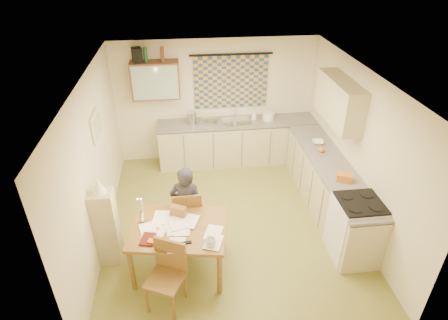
{
  "coord_description": "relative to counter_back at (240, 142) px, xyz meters",
  "views": [
    {
      "loc": [
        -0.67,
        -4.82,
        4.12
      ],
      "look_at": [
        -0.08,
        0.2,
        1.09
      ],
      "focal_mm": 30.0,
      "sensor_mm": 36.0,
      "label": 1
    }
  ],
  "objects": [
    {
      "name": "ceiling",
      "position": [
        -0.46,
        -1.95,
        2.06
      ],
      "size": [
        4.0,
        4.5,
        0.02
      ],
      "primitive_type": "cube",
      "color": "white",
      "rests_on": "floor"
    },
    {
      "name": "soap_bottle",
      "position": [
        0.29,
        0.05,
        0.56
      ],
      "size": [
        0.13,
        0.13,
        0.19
      ],
      "primitive_type": "imported",
      "rotation": [
        0.0,
        0.0,
        -0.23
      ],
      "color": "white",
      "rests_on": "counter_back"
    },
    {
      "name": "dining_table",
      "position": [
        -1.28,
        -2.87,
        -0.07
      ],
      "size": [
        1.42,
        1.17,
        0.75
      ],
      "rotation": [
        0.0,
        0.0,
        -0.17
      ],
      "color": "brown",
      "rests_on": "floor"
    },
    {
      "name": "magazine",
      "position": [
        -1.77,
        -3.05,
        0.31
      ],
      "size": [
        0.28,
        0.32,
        0.02
      ],
      "primitive_type": "imported",
      "rotation": [
        0.0,
        0.0,
        -0.22
      ],
      "color": "maroon",
      "rests_on": "dining_table"
    },
    {
      "name": "orange_box",
      "position": [
        -1.62,
        -3.13,
        0.32
      ],
      "size": [
        0.14,
        0.12,
        0.04
      ],
      "primitive_type": "cube",
      "rotation": [
        0.0,
        0.0,
        -0.36
      ],
      "color": "orange",
      "rests_on": "dining_table"
    },
    {
      "name": "wall_back",
      "position": [
        -0.46,
        0.31,
        0.8
      ],
      "size": [
        4.0,
        0.02,
        2.5
      ],
      "primitive_type": "cube",
      "color": "beige",
      "rests_on": "floor"
    },
    {
      "name": "stove",
      "position": [
        1.24,
        -2.89,
        0.03
      ],
      "size": [
        0.62,
        0.62,
        0.97
      ],
      "color": "white",
      "rests_on": "floor"
    },
    {
      "name": "chair_near",
      "position": [
        -1.47,
        -3.48,
        -0.16
      ],
      "size": [
        0.57,
        0.57,
        0.94
      ],
      "rotation": [
        0.0,
        0.0,
        -0.45
      ],
      "color": "brown",
      "rests_on": "floor"
    },
    {
      "name": "fruit_orange",
      "position": [
        1.19,
        -1.41,
        0.52
      ],
      "size": [
        0.1,
        0.1,
        0.1
      ],
      "primitive_type": "sphere",
      "color": "orange",
      "rests_on": "counter_right"
    },
    {
      "name": "lampshade",
      "position": [
        -2.3,
        -2.58,
        0.87
      ],
      "size": [
        0.2,
        0.2,
        0.22
      ],
      "primitive_type": "cone",
      "color": "#F3EBCB",
      "rests_on": "shelf_stand"
    },
    {
      "name": "book",
      "position": [
        -1.72,
        -2.9,
        0.31
      ],
      "size": [
        0.33,
        0.34,
        0.02
      ],
      "primitive_type": "imported",
      "rotation": [
        0.0,
        0.0,
        -0.44
      ],
      "color": "orange",
      "rests_on": "dining_table"
    },
    {
      "name": "shelf_stand",
      "position": [
        -2.3,
        -2.58,
        0.15
      ],
      "size": [
        0.32,
        0.3,
        1.21
      ],
      "primitive_type": "cube",
      "color": "tan",
      "rests_on": "floor"
    },
    {
      "name": "print_canvas",
      "position": [
        -2.4,
        -1.55,
        1.25
      ],
      "size": [
        0.01,
        0.42,
        0.32
      ],
      "primitive_type": "cube",
      "color": "silver",
      "rests_on": "wall_left"
    },
    {
      "name": "eyeglasses",
      "position": [
        -1.19,
        -3.19,
        0.31
      ],
      "size": [
        0.13,
        0.06,
        0.02
      ],
      "primitive_type": "cube",
      "rotation": [
        0.0,
        0.0,
        0.09
      ],
      "color": "black",
      "rests_on": "dining_table"
    },
    {
      "name": "wall_cabinet_glass",
      "position": [
        -1.61,
        -0.04,
        1.35
      ],
      "size": [
        0.84,
        0.02,
        0.64
      ],
      "primitive_type": "cube",
      "color": "#99B2A5",
      "rests_on": "wall_back"
    },
    {
      "name": "wall_right",
      "position": [
        1.55,
        -1.95,
        0.8
      ],
      "size": [
        0.02,
        4.5,
        2.5
      ],
      "primitive_type": "cube",
      "color": "beige",
      "rests_on": "floor"
    },
    {
      "name": "framed_print",
      "position": [
        -2.43,
        -1.55,
        1.25
      ],
      "size": [
        0.04,
        0.5,
        0.4
      ],
      "primitive_type": "cube",
      "color": "#F3EBCB",
      "rests_on": "wall_left"
    },
    {
      "name": "papers",
      "position": [
        -1.31,
        -2.9,
        0.31
      ],
      "size": [
        1.15,
        0.91,
        0.02
      ],
      "rotation": [
        0.0,
        0.0,
        -0.17
      ],
      "color": "white",
      "rests_on": "dining_table"
    },
    {
      "name": "dish_rack",
      "position": [
        -0.64,
        0.0,
        0.5
      ],
      "size": [
        0.42,
        0.39,
        0.06
      ],
      "primitive_type": "cube",
      "rotation": [
        0.0,
        0.0,
        -0.3
      ],
      "color": "silver",
      "rests_on": "counter_back"
    },
    {
      "name": "speaker",
      "position": [
        -1.89,
        0.13,
        1.83
      ],
      "size": [
        0.21,
        0.24,
        0.26
      ],
      "primitive_type": "cube",
      "rotation": [
        0.0,
        0.0,
        0.3
      ],
      "color": "black",
      "rests_on": "wall_cabinet"
    },
    {
      "name": "curtain_rod",
      "position": [
        -0.16,
        0.25,
        1.75
      ],
      "size": [
        1.6,
        0.04,
        0.04
      ],
      "primitive_type": "cylinder",
      "rotation": [
        0.0,
        1.57,
        0.0
      ],
      "color": "black",
      "rests_on": "wall_back"
    },
    {
      "name": "bowl",
      "position": [
        1.24,
        -1.09,
        0.49
      ],
      "size": [
        0.29,
        0.29,
        0.05
      ],
      "primitive_type": "imported",
      "rotation": [
        0.0,
        0.0,
        -0.22
      ],
      "color": "white",
      "rests_on": "counter_right"
    },
    {
      "name": "wall_left",
      "position": [
        -2.47,
        -1.95,
        0.8
      ],
      "size": [
        0.02,
        4.5,
        2.5
      ],
      "primitive_type": "cube",
      "color": "beige",
      "rests_on": "floor"
    },
    {
      "name": "person",
      "position": [
        -1.16,
        -2.33,
        0.22
      ],
      "size": [
        0.62,
        0.52,
        1.35
      ],
      "primitive_type": "imported",
      "rotation": [
        0.0,
        0.0,
        2.93
      ],
      "color": "black",
      "rests_on": "floor"
    },
    {
      "name": "sink",
      "position": [
        -0.07,
        0.0,
        0.43
      ],
      "size": [
        0.6,
        0.51,
        0.1
      ],
      "primitive_type": "cube",
      "rotation": [
        0.0,
        0.0,
        0.12
      ],
      "color": "silver",
      "rests_on": "counter_back"
    },
    {
      "name": "bottle_brown",
      "position": [
        -1.44,
        0.13,
        1.83
      ],
      "size": [
        0.08,
        0.08,
        0.26
      ],
      "primitive_type": "cylinder",
      "rotation": [
        0.0,
        0.0,
        -0.24
      ],
      "color": "brown",
      "rests_on": "wall_cabinet"
    },
    {
      "name": "candle_holder",
      "position": [
        -1.77,
        -2.71,
        0.39
      ],
      "size": [
        0.07,
        0.07,
        0.18
      ],
      "primitive_type": "cylinder",
      "rotation": [
        0.0,
        0.0,
        0.1
      ],
      "color": "silver",
      "rests_on": "dining_table"
    },
    {
      "name": "mixing_bowl",
      "position": [
        0.58,
        0.0,
        0.55
      ],
      "size": [
        0.31,
        0.31,
        0.16
      ],
      "primitive_type": "cylinder",
      "rotation": [
        0.0,
        0.0,
        0.38
      ],
      "color": "white",
      "rests_on": "counter_back"
    },
    {
      "name": "upper_cabinet_right",
      "position": [
        1.37,
        -1.4,
        1.4
      ],
      "size": [
        0.34,
        1.3,
        0.7
      ],
      "primitive_type": "cube",
      "color": "tan",
      "rests_on": "wall_right"
    },
    {
      "name": "counter_back",
      "position": [
        0.0,
        0.0,
        0.0
      ],
      "size": [
        3.3,
        0.62,
        0.92
      ],
      "color": "tan",
      "rests_on": "floor"
    },
    {
      "name": "wall_front",
      "position": [
        -0.46,
        -4.21,
        0.8
      ],
      "size": [
        4.0,
        0.02,
        2.5
      ],
      "primitive_type": "cube",
      "color": "beige",
      "rests_on": "floor"
    },
    {
      "name": "wall_cabinet",
      "position": [
        -1.61,
        0.13,
        1.35
      ],
      "size": [
        0.9,
        0.34,
        0.7
      ],
      "primitive_type": "cube",
      "color": "brown",
      "rests_on": "wall_back"
    },
    {
      "name": "floor",
      "position": [
        -0.46,
        -1.95,
        -0.46
      ],
      "size": [
        4.0,
        4.5,
        0.02
      ],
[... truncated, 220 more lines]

